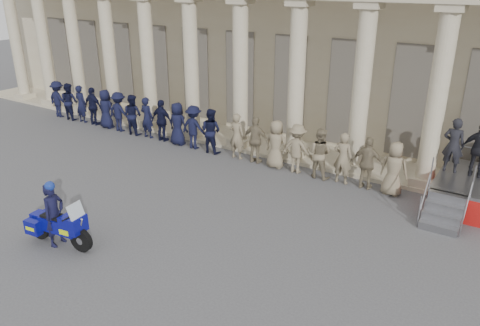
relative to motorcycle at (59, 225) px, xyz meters
name	(u,v)px	position (x,y,z in m)	size (l,w,h in m)	color
ground	(131,234)	(1.20, 1.48, -0.63)	(90.00, 90.00, 0.00)	#49494B
building	(334,30)	(1.20, 16.22, 3.90)	(40.00, 12.50, 9.00)	tan
officer_rank	(184,125)	(-2.33, 8.35, 0.34)	(18.91, 0.73, 1.93)	black
motorcycle	(59,225)	(0.00, 0.00, 0.00)	(2.25, 0.99, 1.45)	black
rider	(54,214)	(-0.12, -0.02, 0.33)	(0.52, 0.72, 1.94)	black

